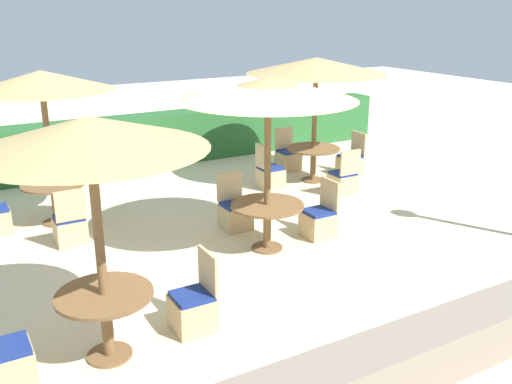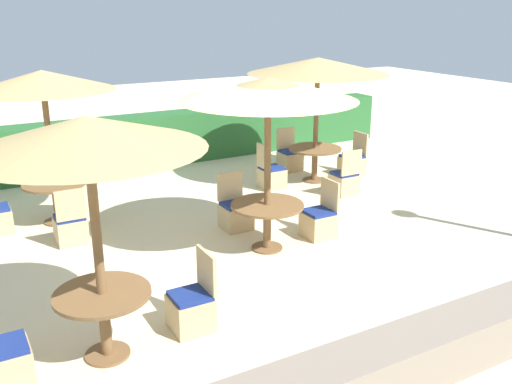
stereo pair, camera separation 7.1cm
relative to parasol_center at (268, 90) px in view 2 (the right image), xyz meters
The scene contains 20 objects.
ground_plane 2.48m from the parasol_center, 104.48° to the right, with size 40.00×40.00×0.00m, color beige.
hedge_row 5.81m from the parasol_center, 91.26° to the left, with size 13.00×0.70×1.17m, color #28602D.
stone_border 4.10m from the parasol_center, 92.00° to the right, with size 10.00×0.56×0.53m, color gray.
parasol_center is the anchor object (origin of this frame).
round_table_center 1.86m from the parasol_center, 63.43° to the left, with size 1.10×1.10×0.73m.
patio_chair_center_east 2.38m from the parasol_center, ahead, with size 0.46×0.46×0.93m.
patio_chair_center_north 2.39m from the parasol_center, 91.75° to the left, with size 0.46×0.46×0.93m.
parasol_front_left 3.31m from the parasol_center, 151.48° to the right, with size 2.29×2.29×2.60m.
round_table_front_left 3.80m from the parasol_center, 151.48° to the right, with size 1.01×1.01×0.75m.
patio_chair_front_left_east 3.27m from the parasol_center, 141.14° to the right, with size 0.46×0.46×0.93m.
patio_chair_front_left_west 4.75m from the parasol_center, 157.92° to the right, with size 0.46×0.46×0.93m.
parasol_back_right 3.70m from the parasol_center, 43.86° to the left, with size 2.85×2.85×2.57m.
round_table_back_right 4.14m from the parasol_center, 43.86° to the left, with size 1.10×1.10×0.72m.
patio_chair_back_right_east 4.94m from the parasol_center, 34.65° to the left, with size 0.46×0.46×0.93m.
patio_chair_back_right_south 3.76m from the parasol_center, 29.94° to the left, with size 0.46×0.46×0.93m.
patio_chair_back_right_west 3.74m from the parasol_center, 58.03° to the left, with size 0.46×0.46×0.93m.
patio_chair_back_right_north 4.96m from the parasol_center, 52.97° to the left, with size 0.46×0.46×0.93m.
parasol_back_left 3.75m from the parasol_center, 133.28° to the left, with size 2.28×2.28×2.59m.
round_table_back_left 4.19m from the parasol_center, 133.28° to the left, with size 1.06×1.06×0.71m.
patio_chair_back_left_south 3.77m from the parasol_center, 146.40° to the left, with size 0.46×0.46×0.93m.
Camera 2 is at (-3.98, -6.47, 3.58)m, focal length 40.00 mm.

